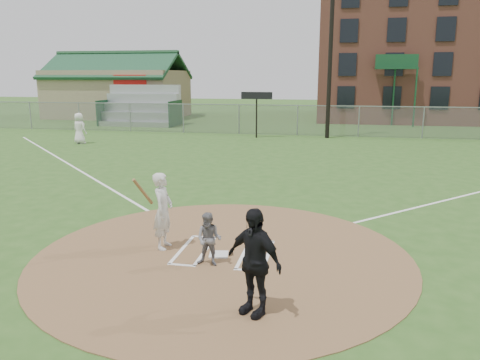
% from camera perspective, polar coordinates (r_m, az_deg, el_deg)
% --- Properties ---
extents(ground, '(140.00, 140.00, 0.00)m').
position_cam_1_polar(ground, '(10.64, -2.11, -9.18)').
color(ground, '#2C531C').
rests_on(ground, ground).
extents(dirt_circle, '(8.40, 8.40, 0.02)m').
position_cam_1_polar(dirt_circle, '(10.64, -2.11, -9.13)').
color(dirt_circle, brown).
rests_on(dirt_circle, ground).
extents(home_plate, '(0.48, 0.48, 0.03)m').
position_cam_1_polar(home_plate, '(10.62, -2.60, -9.05)').
color(home_plate, silver).
rests_on(home_plate, dirt_circle).
extents(foul_line_third, '(17.04, 17.04, 0.01)m').
position_cam_1_polar(foul_line_third, '(22.12, -19.77, 1.61)').
color(foul_line_third, white).
rests_on(foul_line_third, ground).
extents(catcher, '(0.58, 0.47, 1.15)m').
position_cam_1_polar(catcher, '(9.91, -3.80, -7.22)').
color(catcher, slate).
rests_on(catcher, dirt_circle).
extents(umpire, '(1.16, 0.92, 1.85)m').
position_cam_1_polar(umpire, '(7.85, 1.70, -9.91)').
color(umpire, black).
rests_on(umpire, dirt_circle).
extents(ondeck_player, '(1.01, 0.79, 1.81)m').
position_cam_1_polar(ondeck_player, '(29.27, -18.99, 5.97)').
color(ondeck_player, white).
rests_on(ondeck_player, ground).
extents(batters_boxes, '(2.08, 1.88, 0.01)m').
position_cam_1_polar(batters_boxes, '(10.77, -1.92, -8.77)').
color(batters_boxes, white).
rests_on(batters_boxes, dirt_circle).
extents(batter_at_plate, '(0.65, 1.02, 1.79)m').
position_cam_1_polar(batter_at_plate, '(10.91, -9.38, -3.70)').
color(batter_at_plate, silver).
rests_on(batter_at_plate, dirt_circle).
extents(outfield_fence, '(56.08, 0.08, 2.03)m').
position_cam_1_polar(outfield_fence, '(31.83, 7.02, 7.25)').
color(outfield_fence, slate).
rests_on(outfield_fence, ground).
extents(bleachers, '(6.08, 3.20, 3.20)m').
position_cam_1_polar(bleachers, '(39.01, -12.11, 8.89)').
color(bleachers, '#B7BABF').
rests_on(bleachers, ground).
extents(clubhouse, '(12.20, 8.71, 6.23)m').
position_cam_1_polar(clubhouse, '(47.22, -14.56, 10.35)').
color(clubhouse, tan).
rests_on(clubhouse, ground).
extents(light_pole, '(1.20, 0.30, 12.22)m').
position_cam_1_polar(light_pole, '(30.73, 11.07, 17.37)').
color(light_pole, black).
rests_on(light_pole, ground).
extents(scoreboard_sign, '(2.00, 0.10, 2.93)m').
position_cam_1_polar(scoreboard_sign, '(30.24, 2.04, 9.66)').
color(scoreboard_sign, black).
rests_on(scoreboard_sign, ground).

